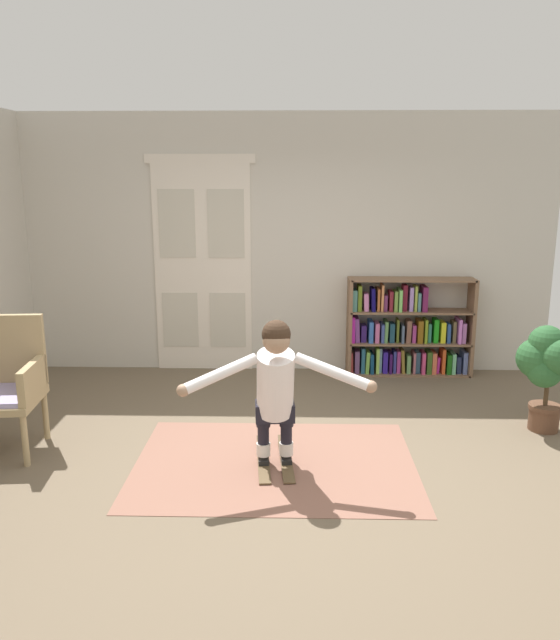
# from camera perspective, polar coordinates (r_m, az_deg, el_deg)

# --- Properties ---
(ground_plane) EXTENTS (7.20, 7.20, 0.00)m
(ground_plane) POSITION_cam_1_polar(r_m,az_deg,el_deg) (5.00, 0.17, -13.29)
(ground_plane) COLOR brown
(back_wall) EXTENTS (6.00, 0.10, 2.90)m
(back_wall) POSITION_cam_1_polar(r_m,az_deg,el_deg) (7.12, 0.64, 6.87)
(back_wall) COLOR beige
(back_wall) RESTS_ON ground
(double_door) EXTENTS (1.22, 0.05, 2.45)m
(double_door) POSITION_cam_1_polar(r_m,az_deg,el_deg) (7.17, -7.07, 5.04)
(double_door) COLOR silver
(double_door) RESTS_ON ground
(rug) EXTENTS (2.20, 1.61, 0.01)m
(rug) POSITION_cam_1_polar(r_m,az_deg,el_deg) (5.06, -0.47, -12.93)
(rug) COLOR #875C4C
(rug) RESTS_ON ground
(bookshelf) EXTENTS (1.40, 0.30, 1.10)m
(bookshelf) POSITION_cam_1_polar(r_m,az_deg,el_deg) (7.20, 11.41, -1.11)
(bookshelf) COLOR brown
(bookshelf) RESTS_ON ground
(wicker_chair) EXTENTS (0.65, 0.65, 1.10)m
(wicker_chair) POSITION_cam_1_polar(r_m,az_deg,el_deg) (5.58, -24.04, -5.19)
(wicker_chair) COLOR tan
(wicker_chair) RESTS_ON ground
(potted_plant) EXTENTS (0.47, 0.48, 0.96)m
(potted_plant) POSITION_cam_1_polar(r_m,az_deg,el_deg) (5.91, 23.08, -3.75)
(potted_plant) COLOR brown
(potted_plant) RESTS_ON ground
(skis_pair) EXTENTS (0.33, 0.77, 0.07)m
(skis_pair) POSITION_cam_1_polar(r_m,az_deg,el_deg) (5.08, -0.49, -12.59)
(skis_pair) COLOR brown
(skis_pair) RESTS_ON rug
(person_skier) EXTENTS (1.41, 0.64, 1.14)m
(person_skier) POSITION_cam_1_polar(r_m,az_deg,el_deg) (4.67, -0.40, -5.75)
(person_skier) COLOR white
(person_skier) RESTS_ON skis_pair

